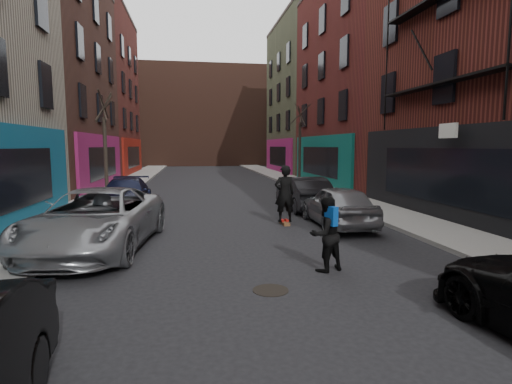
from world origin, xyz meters
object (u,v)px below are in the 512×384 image
object	(u,v)px
parked_right_far	(338,205)
tree_left_far	(105,135)
parked_left_end	(125,195)
parked_left_far	(97,220)
pedestrian	(326,234)
skateboarder	(285,194)
skateboard	(284,223)
manhole	(271,290)
parked_right_end	(303,193)
tree_right_far	(300,136)

from	to	relation	value
parked_right_far	tree_left_far	bearing A→B (deg)	-43.52
parked_left_end	parked_left_far	bearing A→B (deg)	-88.61
pedestrian	skateboarder	bearing A→B (deg)	-113.19
tree_left_far	skateboard	size ratio (longest dim) A/B	8.12
parked_left_far	parked_right_far	size ratio (longest dim) A/B	1.38
skateboarder	parked_left_end	bearing A→B (deg)	-35.30
parked_left_far	skateboard	distance (m)	6.39
skateboard	pedestrian	distance (m)	5.43
parked_left_far	manhole	world-z (taller)	parked_left_far
parked_left_end	pedestrian	distance (m)	11.08
parked_left_far	pedestrian	world-z (taller)	pedestrian
parked_right_far	skateboarder	xyz separation A→B (m)	(-1.77, 0.58, 0.38)
parked_right_end	manhole	distance (m)	10.17
parked_left_far	manhole	distance (m)	5.59
parked_left_end	skateboard	bearing A→B (deg)	-35.12
parked_left_end	parked_right_far	xyz separation A→B (m)	(7.86, -4.68, 0.03)
parked_left_end	tree_left_far	bearing A→B (deg)	108.70
parked_left_far	skateboard	bearing A→B (deg)	30.91
skateboarder	parked_right_end	bearing A→B (deg)	-118.15
skateboard	manhole	xyz separation A→B (m)	(-1.77, -6.38, -0.04)
skateboard	skateboarder	xyz separation A→B (m)	(0.00, 0.00, 1.05)
tree_left_far	pedestrian	size ratio (longest dim) A/B	3.91
tree_right_far	manhole	size ratio (longest dim) A/B	9.71
parked_left_far	tree_right_far	bearing A→B (deg)	65.98
parked_right_end	skateboard	bearing A→B (deg)	62.59
parked_left_far	parked_left_end	distance (m)	6.69
parked_left_end	skateboarder	distance (m)	7.35
parked_left_far	tree_left_far	bearing A→B (deg)	106.84
parked_right_far	skateboard	size ratio (longest dim) A/B	5.31
tree_right_far	skateboarder	distance (m)	15.69
parked_right_far	skateboarder	distance (m)	1.90
tree_right_far	skateboard	xyz separation A→B (m)	(-4.61, -14.80, -3.48)
parked_right_far	parked_left_end	bearing A→B (deg)	-29.84
tree_right_far	parked_right_end	distance (m)	12.32
tree_right_far	skateboarder	xyz separation A→B (m)	(-4.61, -14.80, -2.43)
skateboard	tree_right_far	bearing A→B (deg)	71.34
parked_left_far	skateboarder	bearing A→B (deg)	30.91
skateboard	skateboarder	distance (m)	1.05
parked_right_far	tree_right_far	bearing A→B (deg)	-99.51
skateboard	pedestrian	world-z (taller)	pedestrian
tree_right_far	skateboarder	size ratio (longest dim) A/B	3.39
skateboarder	manhole	world-z (taller)	skateboarder
parked_right_far	skateboard	xyz separation A→B (m)	(-1.77, 0.58, -0.67)
parked_right_far	pedestrian	world-z (taller)	pedestrian
parked_left_far	parked_left_end	xyz separation A→B (m)	(-0.30, 6.68, -0.13)
parked_left_far	parked_left_end	bearing A→B (deg)	99.44
skateboard	pedestrian	size ratio (longest dim) A/B	0.48
parked_left_far	manhole	bearing A→B (deg)	-36.49
parked_right_end	skateboarder	xyz separation A→B (m)	(-1.61, -3.18, 0.38)
parked_left_end	manhole	distance (m)	11.35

